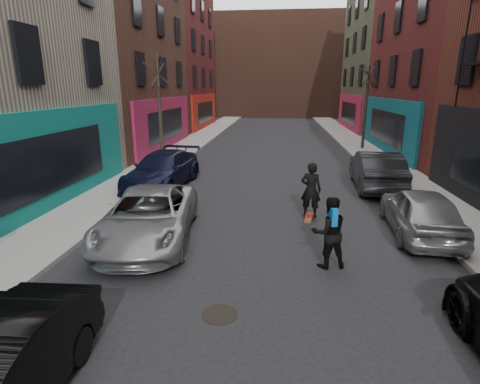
% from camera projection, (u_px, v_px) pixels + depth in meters
% --- Properties ---
extents(sidewalk_left, '(2.50, 84.00, 0.13)m').
position_uv_depth(sidewalk_left, '(203.00, 136.00, 33.00)').
color(sidewalk_left, gray).
rests_on(sidewalk_left, ground).
extents(sidewalk_right, '(2.50, 84.00, 0.13)m').
position_uv_depth(sidewalk_right, '(348.00, 138.00, 31.77)').
color(sidewalk_right, gray).
rests_on(sidewalk_right, ground).
extents(building_far, '(40.00, 10.00, 14.00)m').
position_uv_depth(building_far, '(278.00, 67.00, 55.39)').
color(building_far, '#47281E').
rests_on(building_far, ground).
extents(tree_left_far, '(2.00, 2.00, 6.50)m').
position_uv_depth(tree_left_far, '(159.00, 103.00, 20.61)').
color(tree_left_far, black).
rests_on(tree_left_far, sidewalk_left).
extents(tree_right_far, '(2.00, 2.00, 6.80)m').
position_uv_depth(tree_right_far, '(367.00, 98.00, 25.09)').
color(tree_right_far, black).
rests_on(tree_right_far, sidewalk_right).
extents(parked_left_far, '(2.99, 5.39, 1.43)m').
position_uv_depth(parked_left_far, '(149.00, 216.00, 10.59)').
color(parked_left_far, gray).
rests_on(parked_left_far, ground).
extents(parked_left_end, '(2.65, 5.37, 1.50)m').
position_uv_depth(parked_left_end, '(163.00, 170.00, 16.30)').
color(parked_left_end, black).
rests_on(parked_left_end, ground).
extents(parked_right_far, '(1.98, 4.30, 1.43)m').
position_uv_depth(parked_right_far, '(420.00, 211.00, 10.98)').
color(parked_right_far, gray).
rests_on(parked_right_far, ground).
extents(parked_right_end, '(2.01, 4.98, 1.61)m').
position_uv_depth(parked_right_end, '(376.00, 170.00, 16.02)').
color(parked_right_end, black).
rests_on(parked_right_end, ground).
extents(skateboard, '(0.39, 0.83, 0.10)m').
position_uv_depth(skateboard, '(309.00, 218.00, 12.40)').
color(skateboard, brown).
rests_on(skateboard, ground).
extents(skateboarder, '(0.74, 0.57, 1.82)m').
position_uv_depth(skateboarder, '(311.00, 190.00, 12.14)').
color(skateboarder, black).
rests_on(skateboarder, skateboard).
extents(pedestrian, '(0.98, 0.84, 1.77)m').
position_uv_depth(pedestrian, '(329.00, 232.00, 8.93)').
color(pedestrian, black).
rests_on(pedestrian, ground).
extents(manhole, '(0.89, 0.89, 0.01)m').
position_uv_depth(manhole, '(220.00, 314.00, 7.22)').
color(manhole, black).
rests_on(manhole, ground).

